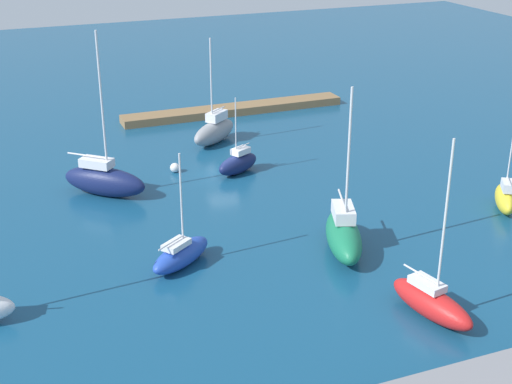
# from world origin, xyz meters

# --- Properties ---
(water) EXTENTS (160.00, 160.00, 0.00)m
(water) POSITION_xyz_m (0.00, 0.00, 0.00)
(water) COLOR navy
(water) RESTS_ON ground
(pier_dock) EXTENTS (25.32, 2.71, 0.85)m
(pier_dock) POSITION_xyz_m (-7.46, -17.18, 0.43)
(pier_dock) COLOR olive
(pier_dock) RESTS_ON ground
(sailboat_navy_near_pier) EXTENTS (4.85, 3.61, 6.94)m
(sailboat_navy_near_pier) POSITION_xyz_m (-1.46, 0.14, 0.94)
(sailboat_navy_near_pier) COLOR #141E4C
(sailboat_navy_near_pier) RESTS_ON water
(sailboat_blue_mid_basin) EXTENTS (5.49, 4.63, 7.93)m
(sailboat_blue_mid_basin) POSITION_xyz_m (8.07, 14.70, 0.86)
(sailboat_blue_mid_basin) COLOR #2347B2
(sailboat_blue_mid_basin) RESTS_ON water
(sailboat_yellow_far_north) EXTENTS (3.56, 4.66, 8.05)m
(sailboat_yellow_far_north) POSITION_xyz_m (-18.10, 15.37, 1.04)
(sailboat_yellow_far_north) COLOR yellow
(sailboat_yellow_far_north) RESTS_ON water
(sailboat_green_center_basin) EXTENTS (4.70, 7.70, 11.87)m
(sailboat_green_center_basin) POSITION_xyz_m (-3.02, 16.87, 1.31)
(sailboat_green_center_basin) COLOR #19724C
(sailboat_green_center_basin) RESTS_ON water
(sailboat_red_lone_north) EXTENTS (3.02, 6.37, 11.22)m
(sailboat_red_lone_north) POSITION_xyz_m (-3.88, 26.21, 0.99)
(sailboat_red_lone_north) COLOR red
(sailboat_red_lone_north) RESTS_ON water
(sailboat_gray_lone_south) EXTENTS (6.26, 5.56, 10.42)m
(sailboat_gray_lone_south) POSITION_xyz_m (-2.18, -8.47, 1.25)
(sailboat_gray_lone_south) COLOR gray
(sailboat_gray_lone_south) RESTS_ON water
(sailboat_navy_east_end) EXTENTS (6.94, 6.59, 13.55)m
(sailboat_navy_east_end) POSITION_xyz_m (10.48, 0.73, 1.36)
(sailboat_navy_east_end) COLOR #141E4C
(sailboat_navy_east_end) RESTS_ON water
(mooring_buoy_white) EXTENTS (0.85, 0.85, 0.85)m
(mooring_buoy_white) POSITION_xyz_m (3.70, -2.12, 0.43)
(mooring_buoy_white) COLOR white
(mooring_buoy_white) RESTS_ON water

